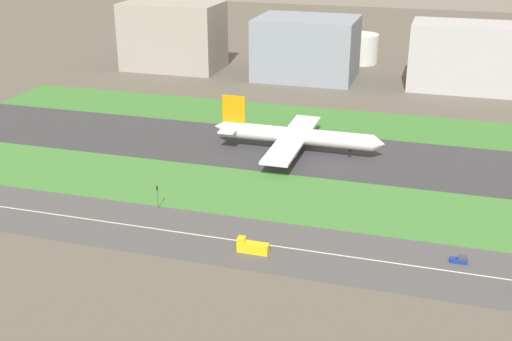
% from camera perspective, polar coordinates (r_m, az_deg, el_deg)
% --- Properties ---
extents(ground_plane, '(800.00, 800.00, 0.00)m').
position_cam_1_polar(ground_plane, '(242.88, 1.64, 1.89)').
color(ground_plane, '#5B564C').
extents(runway, '(280.00, 46.00, 0.10)m').
position_cam_1_polar(runway, '(242.86, 1.64, 1.90)').
color(runway, '#38383D').
rests_on(runway, ground_plane).
extents(grass_median_north, '(280.00, 36.00, 0.10)m').
position_cam_1_polar(grass_median_north, '(280.58, 3.83, 4.67)').
color(grass_median_north, '#3D7A33').
rests_on(grass_median_north, ground_plane).
extents(grass_median_south, '(280.00, 36.00, 0.10)m').
position_cam_1_polar(grass_median_south, '(206.40, -1.32, -1.87)').
color(grass_median_south, '#427F38').
rests_on(grass_median_south, ground_plane).
extents(highway, '(280.00, 28.00, 0.10)m').
position_cam_1_polar(highway, '(179.30, -4.47, -5.86)').
color(highway, '#4C4C4F').
rests_on(highway, ground_plane).
extents(highway_centerline, '(266.00, 0.50, 0.01)m').
position_cam_1_polar(highway_centerline, '(179.28, -4.47, -5.84)').
color(highway_centerline, silver).
rests_on(highway_centerline, highway).
extents(airliner, '(65.00, 56.00, 19.70)m').
position_cam_1_polar(airliner, '(239.11, 3.37, 3.11)').
color(airliner, white).
rests_on(airliner, runway).
extents(car_0, '(4.40, 1.80, 2.00)m').
position_cam_1_polar(car_0, '(173.70, 17.68, -7.59)').
color(car_0, navy).
rests_on(car_0, highway).
extents(truck_1, '(8.40, 2.50, 4.00)m').
position_cam_1_polar(truck_1, '(170.03, -0.35, -6.82)').
color(truck_1, yellow).
rests_on(truck_1, highway).
extents(traffic_light, '(0.36, 0.50, 7.20)m').
position_cam_1_polar(traffic_light, '(195.62, -8.78, -2.19)').
color(traffic_light, '#4C4C51').
rests_on(traffic_light, highway).
extents(terminal_building, '(54.00, 32.85, 37.07)m').
position_cam_1_polar(terminal_building, '(371.57, -7.38, 11.80)').
color(terminal_building, '#9E998E').
rests_on(terminal_building, ground_plane).
extents(hangar_building, '(52.45, 39.37, 32.19)m').
position_cam_1_polar(hangar_building, '(348.52, 4.52, 10.83)').
color(hangar_building, gray).
rests_on(hangar_building, ground_plane).
extents(office_tower, '(55.33, 31.28, 32.86)m').
position_cam_1_polar(office_tower, '(341.20, 18.26, 9.61)').
color(office_tower, '#B2B2B7').
rests_on(office_tower, ground_plane).
extents(fuel_tank_west, '(20.81, 20.81, 12.30)m').
position_cam_1_polar(fuel_tank_west, '(394.88, 5.03, 10.68)').
color(fuel_tank_west, silver).
rests_on(fuel_tank_west, ground_plane).
extents(fuel_tank_centre, '(22.08, 22.08, 16.96)m').
position_cam_1_polar(fuel_tank_centre, '(389.85, 9.19, 10.68)').
color(fuel_tank_centre, silver).
rests_on(fuel_tank_centre, ground_plane).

